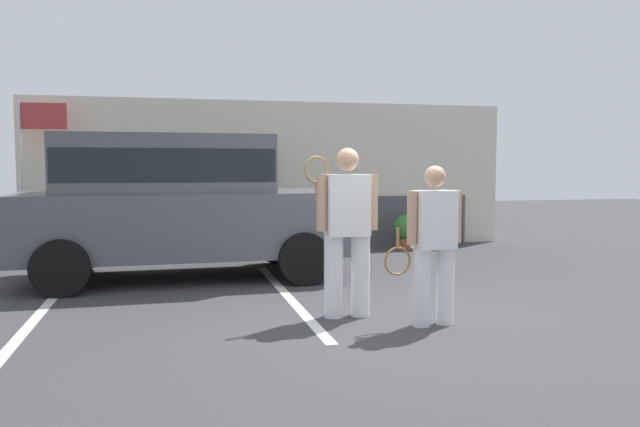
{
  "coord_description": "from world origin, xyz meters",
  "views": [
    {
      "loc": [
        -2.08,
        -6.07,
        1.63
      ],
      "look_at": [
        -0.31,
        1.2,
        1.05
      ],
      "focal_mm": 35.03,
      "sensor_mm": 36.0,
      "label": 1
    }
  ],
  "objects_px": {
    "potted_plant_by_porch": "(407,230)",
    "tennis_player_man": "(347,229)",
    "parked_suv": "(177,199)",
    "tennis_player_woman": "(433,243)",
    "flag_pole": "(32,148)"
  },
  "relations": [
    {
      "from": "parked_suv",
      "to": "flag_pole",
      "type": "distance_m",
      "value": 3.49
    },
    {
      "from": "potted_plant_by_porch",
      "to": "flag_pole",
      "type": "xyz_separation_m",
      "value": [
        -6.78,
        0.21,
        1.55
      ]
    },
    {
      "from": "parked_suv",
      "to": "tennis_player_man",
      "type": "xyz_separation_m",
      "value": [
        1.74,
        -2.8,
        -0.2
      ]
    },
    {
      "from": "potted_plant_by_porch",
      "to": "tennis_player_woman",
      "type": "bearing_deg",
      "value": -109.01
    },
    {
      "from": "tennis_player_man",
      "to": "potted_plant_by_porch",
      "type": "relative_size",
      "value": 2.71
    },
    {
      "from": "parked_suv",
      "to": "tennis_player_woman",
      "type": "height_order",
      "value": "parked_suv"
    },
    {
      "from": "parked_suv",
      "to": "potted_plant_by_porch",
      "type": "xyz_separation_m",
      "value": [
        4.41,
        2.23,
        -0.77
      ]
    },
    {
      "from": "tennis_player_woman",
      "to": "parked_suv",
      "type": "bearing_deg",
      "value": -58.2
    },
    {
      "from": "tennis_player_man",
      "to": "tennis_player_woman",
      "type": "distance_m",
      "value": 0.94
    },
    {
      "from": "tennis_player_man",
      "to": "flag_pole",
      "type": "distance_m",
      "value": 6.72
    },
    {
      "from": "potted_plant_by_porch",
      "to": "tennis_player_man",
      "type": "bearing_deg",
      "value": -118.03
    },
    {
      "from": "parked_suv",
      "to": "tennis_player_woman",
      "type": "distance_m",
      "value": 4.18
    },
    {
      "from": "tennis_player_man",
      "to": "flag_pole",
      "type": "relative_size",
      "value": 0.66
    },
    {
      "from": "tennis_player_woman",
      "to": "tennis_player_man",
      "type": "bearing_deg",
      "value": -41.09
    },
    {
      "from": "tennis_player_woman",
      "to": "flag_pole",
      "type": "height_order",
      "value": "flag_pole"
    }
  ]
}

